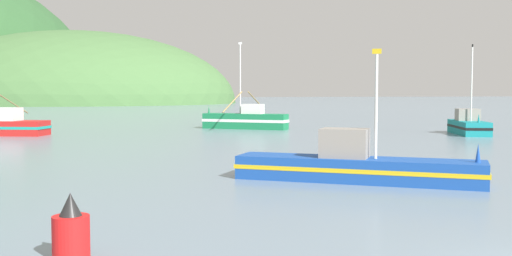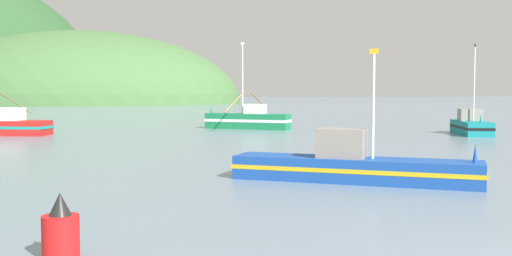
{
  "view_description": "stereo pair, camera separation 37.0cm",
  "coord_description": "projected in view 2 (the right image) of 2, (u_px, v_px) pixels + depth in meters",
  "views": [
    {
      "loc": [
        -8.13,
        -9.41,
        3.65
      ],
      "look_at": [
        -1.02,
        25.07,
        1.4
      ],
      "focal_mm": 41.54,
      "sensor_mm": 36.0,
      "label": 1
    },
    {
      "loc": [
        -7.77,
        -9.48,
        3.65
      ],
      "look_at": [
        -1.02,
        25.07,
        1.4
      ],
      "focal_mm": 41.54,
      "sensor_mm": 36.0,
      "label": 2
    }
  ],
  "objects": [
    {
      "name": "channel_buoy",
      "position": [
        61.0,
        232.0,
        12.82
      ],
      "size": [
        0.8,
        0.8,
        1.45
      ],
      "color": "red",
      "rests_on": "ground"
    },
    {
      "name": "fishing_boat_green",
      "position": [
        248.0,
        120.0,
        55.79
      ],
      "size": [
        7.84,
        8.94,
        8.15
      ],
      "rotation": [
        0.0,
        0.0,
        2.58
      ],
      "color": "#197A47",
      "rests_on": "ground"
    },
    {
      "name": "fishing_boat_teal",
      "position": [
        471.0,
        126.0,
        48.81
      ],
      "size": [
        3.75,
        6.49,
        7.37
      ],
      "rotation": [
        0.0,
        0.0,
        4.42
      ],
      "color": "#147F84",
      "rests_on": "ground"
    },
    {
      "name": "fishing_boat_blue",
      "position": [
        353.0,
        166.0,
        23.61
      ],
      "size": [
        9.48,
        6.59,
        5.27
      ],
      "rotation": [
        0.0,
        0.0,
        5.76
      ],
      "color": "#19479E",
      "rests_on": "ground"
    },
    {
      "name": "hill_far_center",
      "position": [
        83.0,
        103.0,
        165.16
      ],
      "size": [
        88.29,
        70.63,
        40.01
      ],
      "primitive_type": "ellipsoid",
      "color": "#47703D",
      "rests_on": "ground"
    }
  ]
}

